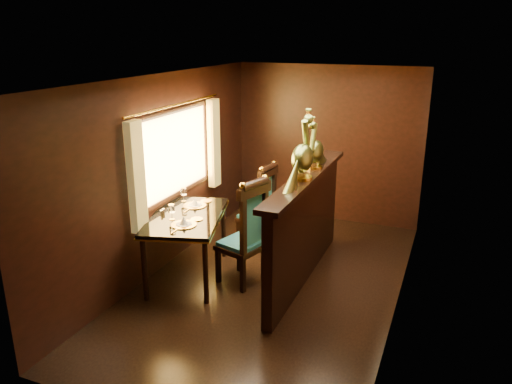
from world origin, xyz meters
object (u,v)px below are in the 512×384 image
at_px(chair_left, 249,230).
at_px(peacock_left, 303,146).
at_px(dining_table, 186,221).
at_px(peacock_right, 315,142).
at_px(chair_right, 263,204).

bearing_deg(chair_left, peacock_left, 36.23).
bearing_deg(dining_table, peacock_left, -4.48).
bearing_deg(peacock_right, chair_right, 155.80).
distance_m(chair_left, peacock_right, 1.35).
height_order(dining_table, peacock_left, peacock_left).
relative_size(chair_right, peacock_left, 1.59).
bearing_deg(peacock_right, chair_left, -128.20).
height_order(peacock_left, peacock_right, peacock_left).
xyz_separation_m(chair_right, peacock_left, (0.83, -0.90, 1.10)).
xyz_separation_m(chair_right, peacock_right, (0.83, -0.37, 1.04)).
relative_size(dining_table, chair_right, 1.26).
bearing_deg(dining_table, chair_right, 48.90).
height_order(chair_left, peacock_left, peacock_left).
bearing_deg(peacock_right, dining_table, -149.05).
xyz_separation_m(chair_left, peacock_right, (0.58, 0.73, 0.98)).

